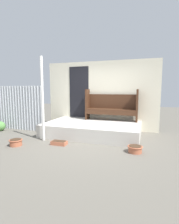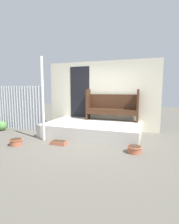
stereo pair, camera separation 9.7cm
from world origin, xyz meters
name	(u,v)px [view 2 (the right image)]	position (x,y,z in m)	size (l,w,h in m)	color
ground_plane	(85,143)	(0.00, 0.00, 0.00)	(24.00, 24.00, 0.00)	#666056
porch_slab	(93,129)	(-0.10, 0.96, 0.21)	(3.15, 1.92, 0.42)	beige
house_wall	(100,95)	(-0.13, 1.95, 1.31)	(4.35, 0.08, 2.60)	beige
fence_corrugated	(11,107)	(-3.44, 0.85, 0.83)	(2.97, 0.05, 1.67)	#ADB2B7
support_post	(43,99)	(-1.31, -0.13, 1.25)	(0.08, 0.08, 2.49)	white
bench	(112,105)	(0.40, 1.68, 0.96)	(1.88, 0.43, 1.13)	#422616
flower_pot_left	(16,142)	(-1.75, -0.81, 0.10)	(0.36, 0.36, 0.18)	#B26042
flower_pot_middle	(134,149)	(1.40, -0.32, 0.09)	(0.37, 0.37, 0.17)	#B26042
planter_box_rect	(59,143)	(-0.66, -0.36, 0.05)	(0.44, 0.22, 0.11)	#B76647
shrub_by_fence	(1,126)	(-3.56, 0.43, 0.18)	(0.41, 0.37, 0.36)	#599347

